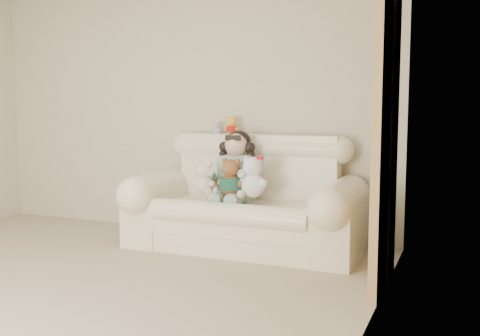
# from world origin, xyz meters

# --- Properties ---
(wall_back) EXTENTS (4.50, 0.00, 4.50)m
(wall_back) POSITION_xyz_m (0.00, 2.50, 1.30)
(wall_back) COLOR #BFB498
(wall_back) RESTS_ON ground
(wall_right) EXTENTS (0.00, 5.00, 5.00)m
(wall_right) POSITION_xyz_m (2.25, 0.00, 1.30)
(wall_right) COLOR #BFB498
(wall_right) RESTS_ON ground
(sofa) EXTENTS (2.10, 0.95, 1.03)m
(sofa) POSITION_xyz_m (0.90, 2.00, 0.52)
(sofa) COLOR #FFF5CD
(sofa) RESTS_ON floor
(door_panel) EXTENTS (0.06, 0.90, 2.10)m
(door_panel) POSITION_xyz_m (2.22, 1.40, 1.05)
(door_panel) COLOR #A16D45
(door_panel) RESTS_ON floor
(seated_child) EXTENTS (0.48, 0.55, 0.67)m
(seated_child) POSITION_xyz_m (0.79, 2.08, 0.75)
(seated_child) COLOR #2F6E57
(seated_child) RESTS_ON sofa
(brown_teddy) EXTENTS (0.29, 0.25, 0.40)m
(brown_teddy) POSITION_xyz_m (0.83, 1.87, 0.70)
(brown_teddy) COLOR brown
(brown_teddy) RESTS_ON sofa
(white_cat) EXTENTS (0.30, 0.24, 0.43)m
(white_cat) POSITION_xyz_m (1.03, 1.89, 0.72)
(white_cat) COLOR silver
(white_cat) RESTS_ON sofa
(cream_teddy) EXTENTS (0.27, 0.25, 0.34)m
(cream_teddy) POSITION_xyz_m (0.56, 1.88, 0.67)
(cream_teddy) COLOR beige
(cream_teddy) RESTS_ON sofa
(yellow_mini_bear) EXTENTS (0.15, 0.12, 0.22)m
(yellow_mini_bear) POSITION_xyz_m (0.62, 2.36, 1.12)
(yellow_mini_bear) COLOR yellow
(yellow_mini_bear) RESTS_ON sofa
(grey_mini_plush) EXTENTS (0.11, 0.09, 0.16)m
(grey_mini_plush) POSITION_xyz_m (0.45, 2.39, 1.09)
(grey_mini_plush) COLOR silver
(grey_mini_plush) RESTS_ON sofa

